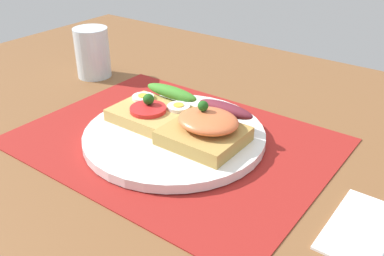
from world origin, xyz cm
name	(u,v)px	position (x,y,z in cm)	size (l,w,h in cm)	color
ground_plane	(175,151)	(0.00, 0.00, -1.60)	(120.00, 90.00, 3.20)	brown
placemat	(175,140)	(0.00, 0.00, 0.15)	(41.58, 31.56, 0.30)	maroon
plate	(175,135)	(0.00, 0.00, 0.93)	(24.92, 24.92, 1.26)	white
sandwich_egg_tomato	(155,109)	(-4.87, 1.59, 2.89)	(10.47, 10.04, 3.92)	tan
sandwich_salmon	(208,127)	(4.94, 0.97, 3.47)	(10.02, 10.31, 5.37)	#B18D46
drinking_glass	(92,53)	(-27.38, 10.26, 4.54)	(6.25, 6.25, 9.08)	silver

